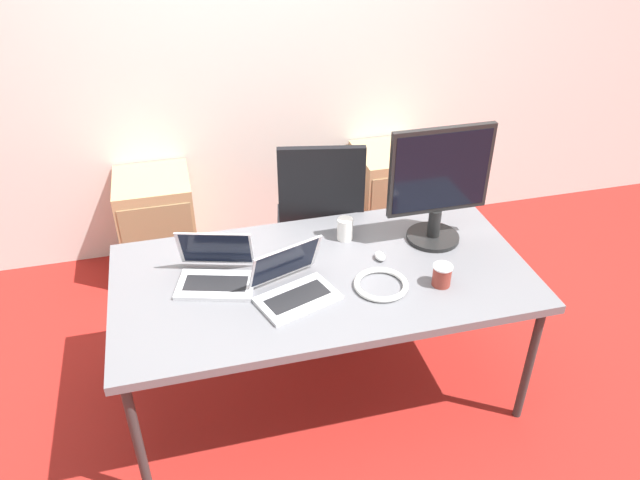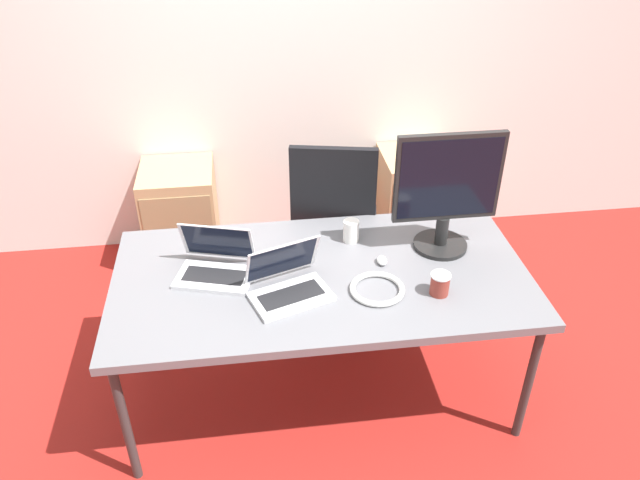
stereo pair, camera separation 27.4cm
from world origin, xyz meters
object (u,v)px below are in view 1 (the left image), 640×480
object	(u,v)px
cabinet_right	(389,196)
laptop_left	(293,286)
laptop_right	(216,272)
cable_coil	(381,284)
cabinet_left	(158,226)
monitor	(439,185)
coffee_cup_brown	(442,275)
mouse	(380,256)
office_chair	(320,241)
coffee_cup_white	(345,229)

from	to	relation	value
cabinet_right	laptop_left	xyz separation A→B (m)	(-0.94, -1.35, 0.43)
cabinet_right	laptop_right	distance (m)	1.77
laptop_left	cable_coil	world-z (taller)	laptop_left
cabinet_left	monitor	distance (m)	1.84
laptop_right	coffee_cup_brown	bearing A→B (deg)	-15.96
cabinet_left	monitor	world-z (taller)	monitor
laptop_right	coffee_cup_brown	xyz separation A→B (m)	(0.95, -0.27, 0.00)
mouse	office_chair	bearing A→B (deg)	99.83
coffee_cup_white	cabinet_left	bearing A→B (deg)	132.48
cabinet_right	monitor	distance (m)	1.30
mouse	coffee_cup_brown	size ratio (longest dim) A/B	0.70
coffee_cup_white	coffee_cup_brown	bearing A→B (deg)	-56.42
coffee_cup_white	coffee_cup_brown	world-z (taller)	coffee_cup_white
cabinet_left	laptop_right	xyz separation A→B (m)	(0.26, -1.17, 0.43)
monitor	cable_coil	world-z (taller)	monitor
office_chair	laptop_right	size ratio (longest dim) A/B	2.85
office_chair	monitor	size ratio (longest dim) A/B	1.86
cabinet_left	laptop_left	size ratio (longest dim) A/B	1.71
monitor	laptop_right	bearing A→B (deg)	-175.73
cabinet_left	laptop_right	distance (m)	1.28
mouse	cable_coil	distance (m)	0.21
coffee_cup_white	cable_coil	bearing A→B (deg)	-83.83
monitor	coffee_cup_white	world-z (taller)	monitor
laptop_right	coffee_cup_white	bearing A→B (deg)	16.15
cabinet_right	coffee_cup_white	size ratio (longest dim) A/B	5.98
cabinet_right	coffee_cup_brown	bearing A→B (deg)	-101.83
office_chair	coffee_cup_white	size ratio (longest dim) A/B	9.83
office_chair	coffee_cup_brown	world-z (taller)	office_chair
cable_coil	cabinet_left	bearing A→B (deg)	124.22
office_chair	cabinet_left	distance (m)	1.04
cable_coil	office_chair	bearing A→B (deg)	93.41
cable_coil	laptop_left	bearing A→B (deg)	173.69
cabinet_right	laptop_left	distance (m)	1.70
cabinet_left	coffee_cup_brown	world-z (taller)	coffee_cup_brown
laptop_right	coffee_cup_brown	size ratio (longest dim) A/B	3.80
laptop_right	coffee_cup_white	xyz separation A→B (m)	(0.64, 0.19, 0.01)
coffee_cup_brown	cable_coil	xyz separation A→B (m)	(-0.26, 0.05, -0.04)
laptop_left	laptop_right	size ratio (longest dim) A/B	1.01
coffee_cup_brown	coffee_cup_white	bearing A→B (deg)	123.58
laptop_right	monitor	bearing A→B (deg)	4.27
laptop_right	coffee_cup_white	distance (m)	0.67
office_chair	laptop_left	size ratio (longest dim) A/B	2.81
laptop_right	cable_coil	size ratio (longest dim) A/B	1.59
mouse	coffee_cup_white	bearing A→B (deg)	117.66
mouse	coffee_cup_brown	world-z (taller)	coffee_cup_brown
mouse	laptop_right	bearing A→B (deg)	178.43
mouse	monitor	bearing A→B (deg)	18.10
coffee_cup_white	coffee_cup_brown	size ratio (longest dim) A/B	1.10
coffee_cup_white	coffee_cup_brown	xyz separation A→B (m)	(0.30, -0.46, -0.00)
cabinet_right	mouse	xyz separation A→B (m)	(-0.50, -1.19, 0.40)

